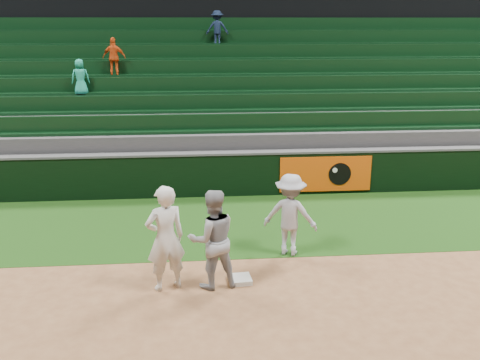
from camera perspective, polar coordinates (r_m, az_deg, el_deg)
name	(u,v)px	position (r m, az deg, el deg)	size (l,w,h in m)	color
ground	(232,280)	(10.36, -0.84, -10.63)	(70.00, 70.00, 0.00)	brown
foul_grass	(223,223)	(13.09, -1.78, -4.60)	(36.00, 4.20, 0.01)	#13350D
first_base	(240,279)	(10.28, 0.01, -10.56)	(0.41, 0.41, 0.09)	silver
first_baseman	(165,238)	(9.74, -7.96, -6.19)	(0.72, 0.48, 1.99)	silver
baserunner	(213,239)	(9.78, -2.95, -6.31)	(0.91, 0.71, 1.88)	#91939A
base_coach	(290,215)	(11.16, 5.38, -3.71)	(1.13, 0.65, 1.75)	#A5A7B2
field_wall	(220,174)	(14.98, -2.17, 0.70)	(36.00, 0.45, 1.25)	black
stadium_seating	(213,113)	(18.42, -2.88, 7.12)	(36.00, 5.95, 5.08)	#333335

